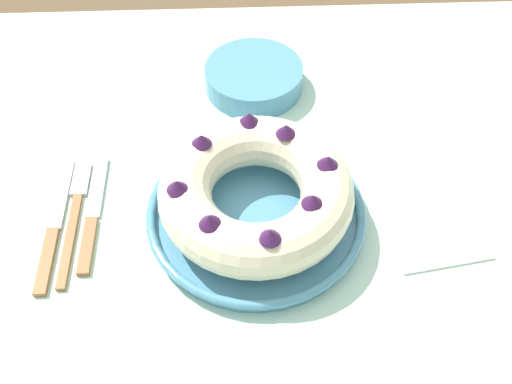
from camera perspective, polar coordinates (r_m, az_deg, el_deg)
dining_table at (r=0.86m, az=-0.26°, el=-7.86°), size 1.37×1.07×0.72m
serving_dish at (r=0.80m, az=0.00°, el=-2.14°), size 0.29×0.29×0.03m
bundt_cake at (r=0.77m, az=-0.00°, el=0.04°), size 0.25×0.25×0.08m
fork at (r=0.86m, az=-16.85°, el=-1.86°), size 0.02×0.21×0.01m
serving_knife at (r=0.84m, az=-18.77°, el=-3.61°), size 0.02×0.22×0.01m
cake_knife at (r=0.84m, az=-15.36°, el=-2.56°), size 0.02×0.20×0.01m
side_bowl at (r=0.99m, az=-0.20°, el=10.84°), size 0.16×0.16×0.04m
napkin at (r=0.83m, az=16.86°, el=-4.33°), size 0.14×0.10×0.00m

